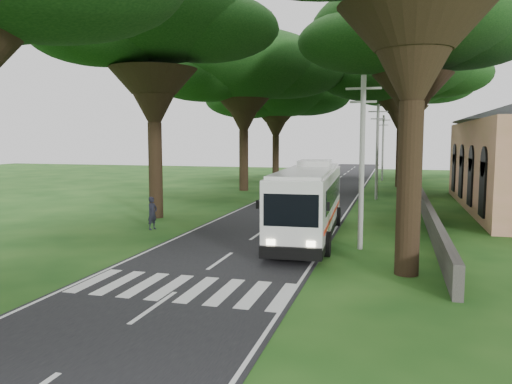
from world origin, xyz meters
name	(u,v)px	position (x,y,z in m)	size (l,w,h in m)	color
ground	(203,274)	(0.00, 0.00, 0.00)	(140.00, 140.00, 0.00)	#144012
road	(310,198)	(0.00, 25.00, 0.01)	(8.00, 120.00, 0.04)	black
crosswalk	(181,289)	(0.00, -2.00, 0.00)	(8.00, 3.00, 0.01)	silver
property_wall	(420,196)	(9.00, 24.00, 0.60)	(0.35, 50.00, 1.20)	#383533
pole_near	(362,160)	(5.50, 6.00, 4.18)	(1.60, 0.24, 8.00)	gray
pole_mid	(377,150)	(5.50, 26.00, 4.18)	(1.60, 0.24, 8.00)	gray
pole_far	(383,147)	(5.50, 46.00, 4.18)	(1.60, 0.24, 8.00)	gray
tree_l_mida	(152,21)	(-8.00, 12.00, 12.48)	(12.97, 12.97, 15.44)	black
tree_l_midb	(244,67)	(-7.50, 30.00, 12.12)	(16.11, 16.11, 15.62)	black
tree_l_far	(276,93)	(-8.50, 48.00, 11.24)	(16.14, 16.14, 14.73)	black
tree_r_mida	(414,30)	(8.00, 20.00, 12.70)	(14.25, 14.25, 15.88)	black
tree_r_midb	(403,70)	(7.50, 38.00, 12.29)	(15.23, 15.23, 15.63)	black
tree_r_far	(409,83)	(8.50, 56.00, 12.80)	(14.85, 14.85, 16.08)	black
coach_bus	(309,201)	(2.70, 8.11, 1.94)	(3.36, 12.35, 3.61)	silver
distant_car_a	(312,179)	(-1.74, 36.84, 0.77)	(1.75, 4.35, 1.48)	#A0A0A5
distant_car_b	(323,171)	(-2.39, 49.70, 0.77)	(1.57, 4.51, 1.49)	#20304C
pedestrian	(152,213)	(-6.21, 7.98, 0.94)	(0.68, 0.45, 1.87)	black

